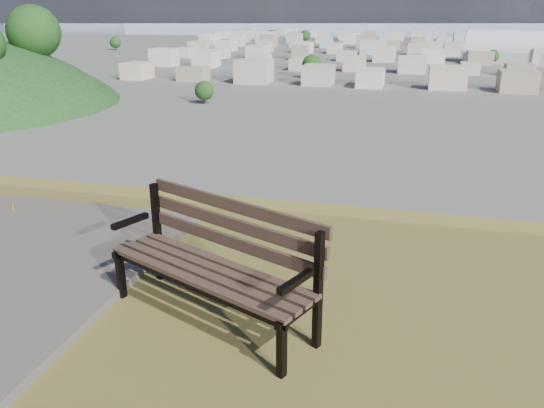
# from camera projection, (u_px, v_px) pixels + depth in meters

# --- Properties ---
(park_bench) EXTENTS (1.91, 1.26, 0.96)m
(park_bench) POSITION_uv_depth(u_px,v_px,m) (217.00, 256.00, 4.23)
(park_bench) COLOR #442F27
(park_bench) RESTS_ON hilltop_mesa
(arena) EXTENTS (56.04, 34.53, 22.02)m
(arena) POSITION_uv_depth(u_px,v_px,m) (518.00, 53.00, 277.84)
(arena) COLOR beige
(arena) RESTS_ON ground
(city_blocks) EXTENTS (395.00, 361.00, 7.00)m
(city_blocks) POSITION_uv_depth(u_px,v_px,m) (414.00, 45.00, 368.33)
(city_blocks) COLOR beige
(city_blocks) RESTS_ON ground
(city_trees) EXTENTS (406.52, 387.20, 9.98)m
(city_trees) POSITION_uv_depth(u_px,v_px,m) (366.00, 50.00, 305.62)
(city_trees) COLOR #322519
(city_trees) RESTS_ON ground
(bay_water) EXTENTS (2400.00, 700.00, 0.12)m
(bay_water) POSITION_uv_depth(u_px,v_px,m) (416.00, 27.00, 828.39)
(bay_water) COLOR #8E9EB5
(bay_water) RESTS_ON ground
(far_hills) EXTENTS (2050.00, 340.00, 60.00)m
(far_hills) POSITION_uv_depth(u_px,v_px,m) (392.00, 9.00, 1290.36)
(far_hills) COLOR #9EA7C4
(far_hills) RESTS_ON ground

